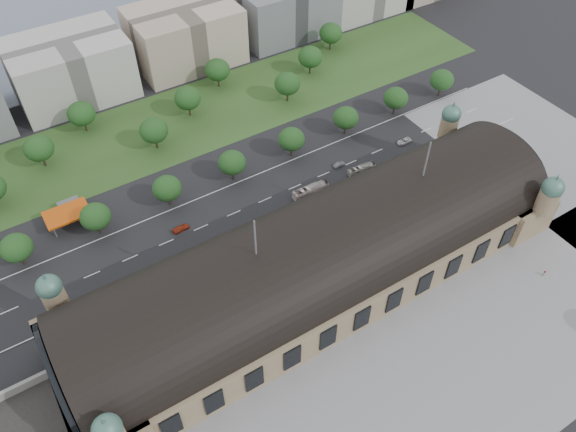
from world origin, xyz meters
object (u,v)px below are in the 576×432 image
traffic_car_3 (181,228)px  traffic_car_5 (339,165)px  traffic_car_2 (81,302)px  pedestrian_0 (544,273)px  bus_east (362,169)px  parked_car_3 (177,279)px  parked_car_6 (231,258)px  parked_car_0 (85,314)px  bus_mid (311,191)px  petrol_station (69,210)px  bus_west (221,245)px  parked_car_5 (214,266)px  parked_car_1 (103,311)px  parked_car_4 (120,310)px  parked_car_2 (74,323)px  traffic_car_6 (404,141)px

traffic_car_3 → traffic_car_5: traffic_car_3 is taller
traffic_car_2 → pedestrian_0: bearing=56.6°
bus_east → pedestrian_0: bearing=-158.9°
parked_car_3 → parked_car_6: bearing=64.5°
parked_car_6 → bus_east: bus_east is taller
parked_car_0 → bus_mid: size_ratio=0.33×
petrol_station → parked_car_0: size_ratio=3.18×
traffic_car_2 → bus_west: 43.53m
bus_east → pedestrian_0: size_ratio=5.38×
traffic_car_2 → bus_mid: bus_mid is taller
parked_car_6 → pedestrian_0: bearing=33.0°
traffic_car_3 → traffic_car_5: size_ratio=1.23×
petrol_station → parked_car_6: petrol_station is taller
parked_car_5 → bus_east: 64.65m
pedestrian_0 → traffic_car_3: bearing=127.7°
parked_car_1 → parked_car_6: 39.65m
traffic_car_5 → parked_car_1: (-92.93, -15.44, 0.01)m
traffic_car_2 → parked_car_6: bearing=73.5°
parked_car_0 → parked_car_4: (8.56, -4.00, 0.02)m
parked_car_4 → bus_west: size_ratio=0.41×
traffic_car_2 → parked_car_3: parked_car_3 is taller
parked_car_2 → parked_car_5: size_ratio=1.02×
parked_car_0 → parked_car_1: (4.52, -1.67, 0.05)m
bus_mid → petrol_station: bearing=67.7°
traffic_car_3 → parked_car_5: (2.04, -19.43, -0.06)m
petrol_station → parked_car_3: bearing=-66.5°
parked_car_5 → bus_west: size_ratio=0.50×
bus_mid → parked_car_1: bearing=98.9°
traffic_car_2 → bus_east: bus_east is taller
traffic_car_5 → traffic_car_6: size_ratio=0.79×
traffic_car_3 → parked_car_4: 33.88m
traffic_car_2 → parked_car_0: bearing=-8.7°
parked_car_4 → bus_east: bus_east is taller
parked_car_1 → parked_car_4: 4.67m
petrol_station → parked_car_5: (30.17, -44.28, -2.19)m
parked_car_3 → bus_west: 17.49m
parked_car_0 → parked_car_3: bearing=53.9°
traffic_car_5 → parked_car_1: size_ratio=0.83×
parked_car_0 → bus_mid: 80.91m
parked_car_0 → parked_car_5: parked_car_5 is taller
traffic_car_3 → parked_car_2: bearing=107.6°
traffic_car_3 → parked_car_2: (-39.86, -16.85, -0.01)m
parked_car_0 → parked_car_1: 4.82m
traffic_car_3 → parked_car_1: 36.10m
traffic_car_6 → bus_mid: size_ratio=0.44×
traffic_car_6 → parked_car_1: 121.97m
traffic_car_3 → traffic_car_5: bearing=-96.9°
parked_car_4 → parked_car_6: 35.53m
traffic_car_3 → parked_car_1: (-31.79, -17.10, -0.05)m
traffic_car_3 → parked_car_5: size_ratio=1.03×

